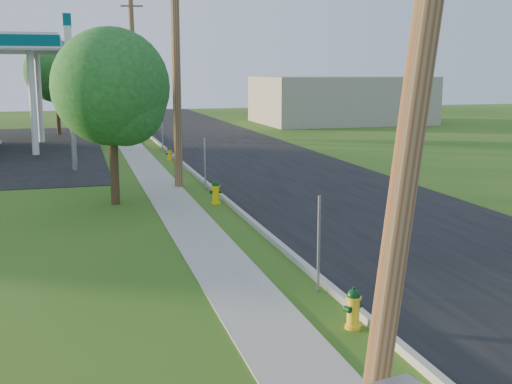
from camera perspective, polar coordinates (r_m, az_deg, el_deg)
road at (r=20.08m, az=10.90°, el=-2.24°), size 8.00×120.00×0.02m
curb at (r=18.65m, az=-0.18°, el=-2.83°), size 0.15×120.00×0.15m
sidewalk at (r=18.29m, az=-5.48°, el=-3.35°), size 1.50×120.00×0.03m
utility_pole_near at (r=7.49m, az=14.69°, el=13.23°), size 1.40×0.32×9.48m
utility_pole_mid at (r=24.77m, az=-7.12°, el=11.80°), size 1.40×0.32×9.80m
utility_pole_far at (r=42.65m, az=-10.81°, el=10.98°), size 1.40×0.32×9.50m
sign_post_near at (r=13.01m, az=5.60°, el=-4.66°), size 0.05×0.04×2.00m
sign_post_mid at (r=24.17m, az=-4.55°, el=2.47°), size 0.05×0.04×2.00m
sign_post_far at (r=36.14m, az=-8.31°, el=5.10°), size 0.05×0.04×2.00m
price_pylon at (r=30.00m, az=-16.32°, el=12.16°), size 0.34×2.04×6.85m
distant_building at (r=57.09m, az=7.48°, el=8.13°), size 14.00×10.00×4.00m
tree_verge at (r=21.78m, az=-12.48°, el=8.72°), size 3.88×3.88×5.88m
tree_lot at (r=48.04m, az=-17.25°, el=10.01°), size 4.39×4.39×6.65m
hydrant_near at (r=11.46m, az=8.66°, el=-10.19°), size 0.39×0.35×0.75m
hydrant_mid at (r=21.75m, az=-3.60°, el=-0.03°), size 0.43×0.38×0.82m
hydrant_far at (r=32.75m, az=-7.71°, el=3.39°), size 0.36×0.32×0.70m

